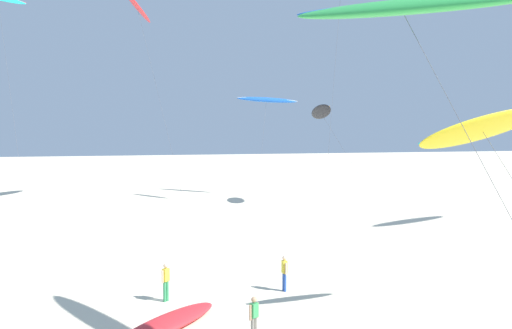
# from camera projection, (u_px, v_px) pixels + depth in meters

# --- Properties ---
(flying_kite_1) EXTENTS (3.76, 10.67, 10.19)m
(flying_kite_1) POSITION_uv_depth(u_px,v_px,m) (321.00, 112.00, 55.18)
(flying_kite_1) COLOR black
(flying_kite_1) RESTS_ON ground
(flying_kite_3) EXTENTS (5.74, 12.75, 20.68)m
(flying_kite_3) POSITION_uv_depth(u_px,v_px,m) (137.00, 7.00, 55.25)
(flying_kite_3) COLOR red
(flying_kite_3) RESTS_ON ground
(flying_kite_4) EXTENTS (5.51, 6.94, 9.02)m
(flying_kite_4) POSITION_uv_depth(u_px,v_px,m) (482.00, 128.00, 21.97)
(flying_kite_4) COLOR yellow
(flying_kite_4) RESTS_ON ground
(flying_kite_5) EXTENTS (6.53, 9.09, 12.20)m
(flying_kite_5) POSITION_uv_depth(u_px,v_px,m) (402.00, 7.00, 17.01)
(flying_kite_5) COLOR green
(flying_kite_5) RESTS_ON ground
(flying_kite_6) EXTENTS (6.31, 10.15, 11.35)m
(flying_kite_6) POSITION_uv_depth(u_px,v_px,m) (266.00, 100.00, 63.35)
(flying_kite_6) COLOR blue
(flying_kite_6) RESTS_ON ground
(grounded_kite_0) EXTENTS (4.97, 5.17, 0.42)m
(grounded_kite_0) POSITION_uv_depth(u_px,v_px,m) (167.00, 323.00, 22.14)
(grounded_kite_0) COLOR red
(grounded_kite_0) RESTS_ON ground
(person_foreground_walker) EXTENTS (0.40, 0.38, 1.73)m
(person_foreground_walker) POSITION_uv_depth(u_px,v_px,m) (166.00, 280.00, 25.51)
(person_foreground_walker) COLOR #338E56
(person_foreground_walker) RESTS_ON ground
(person_near_left) EXTENTS (0.22, 0.51, 1.70)m
(person_near_left) POSITION_uv_depth(u_px,v_px,m) (284.00, 272.00, 27.08)
(person_near_left) COLOR #284CA3
(person_near_left) RESTS_ON ground
(person_mid_field) EXTENTS (0.42, 0.35, 1.66)m
(person_mid_field) POSITION_uv_depth(u_px,v_px,m) (254.00, 317.00, 20.79)
(person_mid_field) COLOR slate
(person_mid_field) RESTS_ON ground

